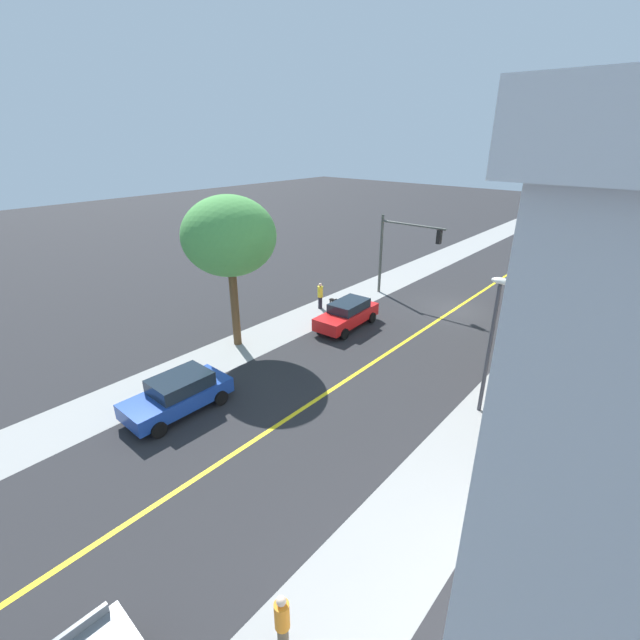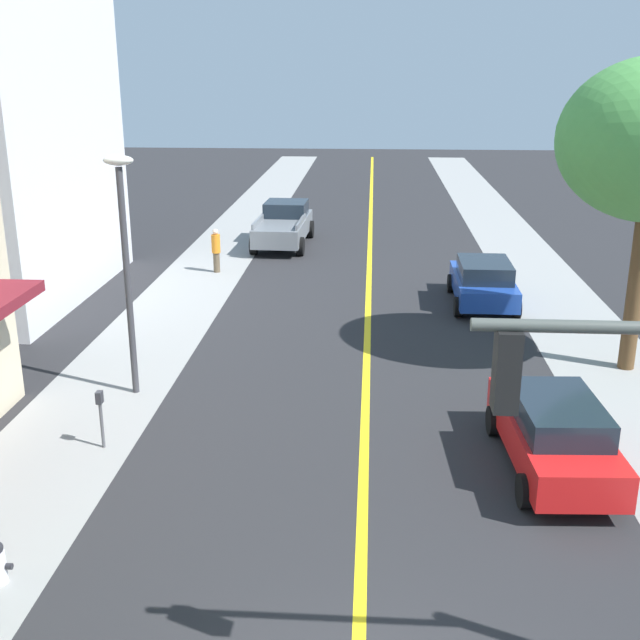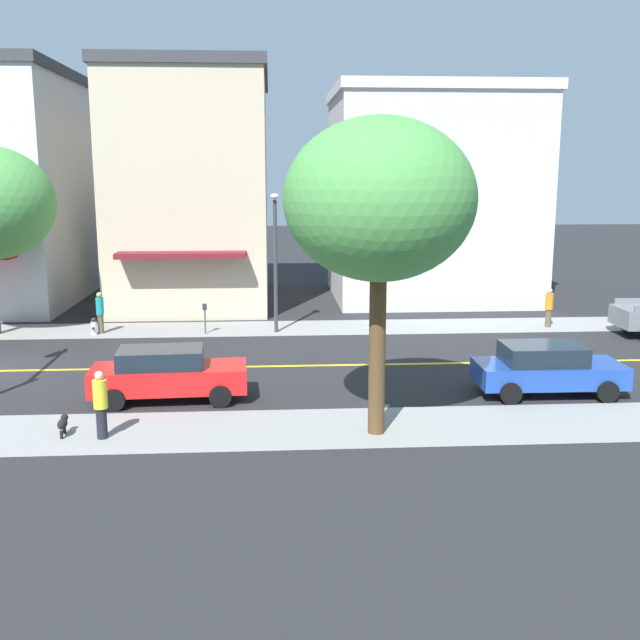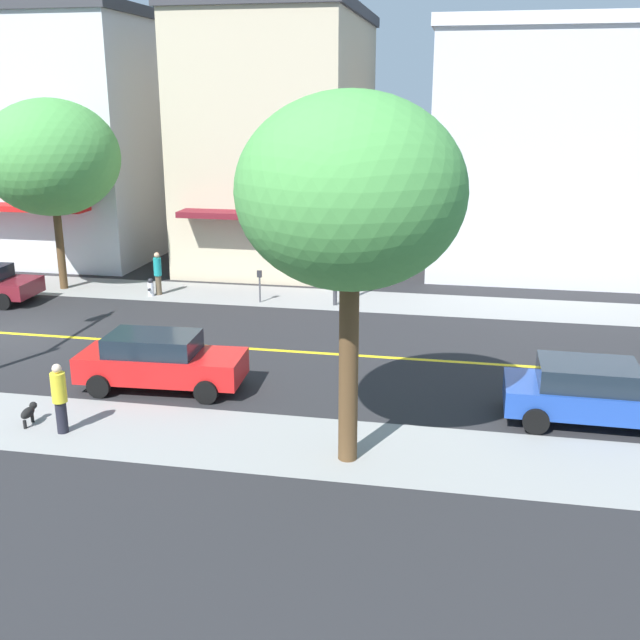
% 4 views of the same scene
% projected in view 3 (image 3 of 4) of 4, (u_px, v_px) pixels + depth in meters
% --- Properties ---
extents(sidewalk_left, '(3.14, 126.00, 0.01)m').
position_uv_depth(sidewalk_left, '(37.00, 331.00, 31.54)').
color(sidewalk_left, gray).
rests_on(sidewalk_left, ground).
extents(corner_shop_building, '(13.30, 7.75, 11.70)m').
position_uv_depth(corner_shop_building, '(194.00, 187.00, 38.48)').
color(corner_shop_building, beige).
rests_on(corner_shop_building, ground).
extents(pale_office_building, '(9.43, 10.46, 10.90)m').
position_uv_depth(pale_office_building, '(430.00, 195.00, 39.36)').
color(pale_office_building, silver).
rests_on(pale_office_building, ground).
extents(street_tree_left_near, '(4.73, 4.73, 7.98)m').
position_uv_depth(street_tree_left_near, '(379.00, 201.00, 18.11)').
color(street_tree_left_near, brown).
rests_on(street_tree_left_near, ground).
extents(fire_hydrant, '(0.44, 0.24, 0.74)m').
position_uv_depth(fire_hydrant, '(94.00, 326.00, 30.82)').
color(fire_hydrant, silver).
rests_on(fire_hydrant, ground).
extents(parking_meter, '(0.12, 0.18, 1.28)m').
position_uv_depth(parking_meter, '(205.00, 314.00, 30.91)').
color(parking_meter, '#4C4C51').
rests_on(parking_meter, ground).
extents(street_lamp, '(0.70, 0.36, 5.78)m').
position_uv_depth(street_lamp, '(275.00, 246.00, 30.73)').
color(street_lamp, '#38383D').
rests_on(street_lamp, ground).
extents(red_sedan_right_curb, '(2.11, 4.60, 1.57)m').
position_uv_depth(red_sedan_right_curb, '(167.00, 373.00, 21.85)').
color(red_sedan_right_curb, red).
rests_on(red_sedan_right_curb, ground).
extents(blue_sedan_right_curb, '(2.14, 4.39, 1.55)m').
position_uv_depth(blue_sedan_right_curb, '(547.00, 368.00, 22.49)').
color(blue_sedan_right_curb, '#1E429E').
rests_on(blue_sedan_right_curb, ground).
extents(pedestrian_orange_shirt, '(0.34, 0.34, 1.71)m').
position_uv_depth(pedestrian_orange_shirt, '(549.00, 306.00, 32.29)').
color(pedestrian_orange_shirt, brown).
rests_on(pedestrian_orange_shirt, ground).
extents(pedestrian_teal_shirt, '(0.32, 0.32, 1.75)m').
position_uv_depth(pedestrian_teal_shirt, '(100.00, 311.00, 30.97)').
color(pedestrian_teal_shirt, brown).
rests_on(pedestrian_teal_shirt, ground).
extents(pedestrian_yellow_shirt, '(0.36, 0.36, 1.76)m').
position_uv_depth(pedestrian_yellow_shirt, '(101.00, 403.00, 18.67)').
color(pedestrian_yellow_shirt, black).
rests_on(pedestrian_yellow_shirt, ground).
extents(small_dog, '(0.67, 0.28, 0.50)m').
position_uv_depth(small_dog, '(63.00, 423.00, 18.97)').
color(small_dog, black).
rests_on(small_dog, ground).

